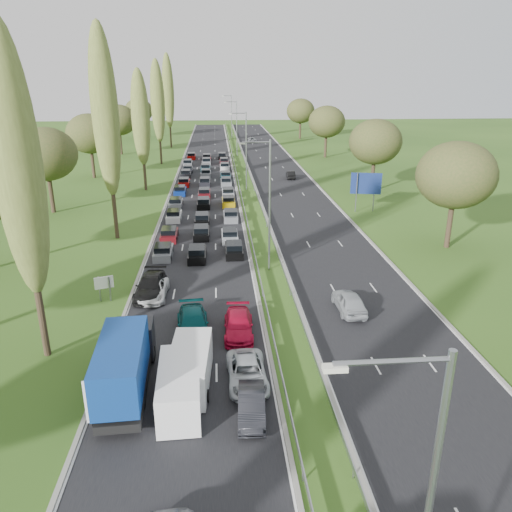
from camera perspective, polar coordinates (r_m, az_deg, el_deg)
name	(u,v)px	position (r m, az deg, el deg)	size (l,w,h in m)	color
ground	(246,187)	(82.38, -1.18, 7.89)	(260.00, 260.00, 0.00)	#2A4B17
near_carriageway	(205,184)	(84.72, -5.89, 8.13)	(10.50, 215.00, 0.04)	black
far_carriageway	(285,183)	(85.46, 3.29, 8.31)	(10.50, 215.00, 0.04)	black
central_reservation	(245,181)	(84.71, -1.28, 8.61)	(2.36, 215.00, 0.32)	gray
lamp_columns	(246,152)	(79.36, -1.12, 11.83)	(0.18, 140.18, 12.00)	gray
poplar_row	(128,114)	(69.70, -14.39, 15.40)	(2.80, 127.80, 22.44)	#2D2116
woodland_left	(37,158)	(67.41, -23.76, 10.18)	(8.00, 166.00, 11.10)	#2D2116
woodland_right	(394,150)	(71.94, 15.48, 11.65)	(8.00, 153.00, 11.10)	#2D2116
traffic_queue_fill	(204,188)	(80.00, -5.92, 7.75)	(9.12, 67.73, 0.80)	slate
near_car_2	(153,290)	(41.67, -11.65, -3.84)	(2.18, 4.74, 1.32)	silver
near_car_3	(151,286)	(42.14, -11.94, -3.37)	(2.25, 5.53, 1.61)	black
near_car_7	(193,324)	(35.58, -7.22, -7.68)	(2.16, 5.32, 1.55)	#044346
near_car_9	(252,405)	(27.64, -0.51, -16.71)	(1.42, 4.08, 1.34)	black
near_car_10	(247,373)	(30.16, -1.01, -13.20)	(2.27, 4.93, 1.37)	#B2B8BC
near_car_11	(239,325)	(35.26, -2.01, -7.89)	(2.01, 4.94, 1.43)	#B30B2C
far_car_0	(349,301)	(39.17, 10.61, -5.13)	(1.89, 4.69, 1.60)	#9DA2A6
far_car_1	(291,175)	(89.41, 3.98, 9.25)	(1.39, 3.98, 1.31)	black
far_car_2	(252,140)	(139.49, -0.47, 13.16)	(2.28, 4.95, 1.38)	slate
blue_lorry	(125,363)	(29.71, -14.72, -11.75)	(2.41, 8.69, 3.67)	black
white_van_front	(180,385)	(28.60, -8.70, -14.40)	(2.23, 5.68, 2.28)	white
white_van_rear	(190,365)	(30.27, -7.52, -12.21)	(2.23, 5.69, 2.29)	white
info_sign	(104,285)	(41.81, -16.96, -3.21)	(1.45, 0.59, 2.10)	gray
direction_sign	(366,185)	(67.90, 12.45, 7.91)	(3.93, 0.96, 5.20)	gray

